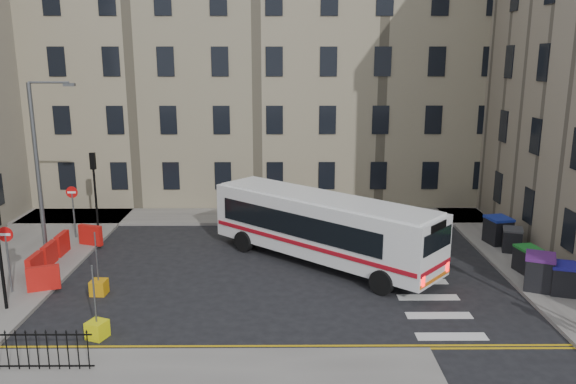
{
  "coord_description": "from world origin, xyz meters",
  "views": [
    {
      "loc": [
        -1.66,
        -23.31,
        9.2
      ],
      "look_at": [
        -1.5,
        2.6,
        3.0
      ],
      "focal_mm": 35.0,
      "sensor_mm": 36.0,
      "label": 1
    }
  ],
  "objects_px": {
    "wheelie_bin_c": "(527,259)",
    "bollard_chevron": "(97,330)",
    "streetlamp": "(37,167)",
    "bollard_yellow": "(99,287)",
    "wheelie_bin_a": "(563,278)",
    "wheelie_bin_d": "(512,239)",
    "wheelie_bin_b": "(539,272)",
    "wheelie_bin_e": "(498,230)",
    "bus": "(322,226)"
  },
  "relations": [
    {
      "from": "wheelie_bin_e",
      "to": "bollard_yellow",
      "type": "relative_size",
      "value": 2.36
    },
    {
      "from": "streetlamp",
      "to": "wheelie_bin_b",
      "type": "xyz_separation_m",
      "value": [
        21.56,
        -4.25,
        -3.48
      ]
    },
    {
      "from": "wheelie_bin_d",
      "to": "bollard_chevron",
      "type": "relative_size",
      "value": 2.1
    },
    {
      "from": "wheelie_bin_a",
      "to": "wheelie_bin_b",
      "type": "distance_m",
      "value": 0.88
    },
    {
      "from": "bus",
      "to": "bollard_yellow",
      "type": "xyz_separation_m",
      "value": [
        -9.1,
        -3.51,
        -1.48
      ]
    },
    {
      "from": "bollard_chevron",
      "to": "streetlamp",
      "type": "bearing_deg",
      "value": 122.11
    },
    {
      "from": "streetlamp",
      "to": "wheelie_bin_e",
      "type": "xyz_separation_m",
      "value": [
        22.01,
        1.42,
        -3.51
      ]
    },
    {
      "from": "wheelie_bin_c",
      "to": "bollard_chevron",
      "type": "height_order",
      "value": "wheelie_bin_c"
    },
    {
      "from": "wheelie_bin_e",
      "to": "streetlamp",
      "type": "bearing_deg",
      "value": 171.45
    },
    {
      "from": "streetlamp",
      "to": "bollard_yellow",
      "type": "bearing_deg",
      "value": -48.31
    },
    {
      "from": "bus",
      "to": "bollard_chevron",
      "type": "distance_m",
      "value": 10.81
    },
    {
      "from": "wheelie_bin_a",
      "to": "wheelie_bin_e",
      "type": "xyz_separation_m",
      "value": [
        -0.28,
        6.14,
        0.07
      ]
    },
    {
      "from": "streetlamp",
      "to": "wheelie_bin_d",
      "type": "distance_m",
      "value": 22.56
    },
    {
      "from": "bus",
      "to": "bollard_yellow",
      "type": "relative_size",
      "value": 16.94
    },
    {
      "from": "wheelie_bin_e",
      "to": "bollard_chevron",
      "type": "relative_size",
      "value": 2.36
    },
    {
      "from": "streetlamp",
      "to": "wheelie_bin_e",
      "type": "height_order",
      "value": "streetlamp"
    },
    {
      "from": "streetlamp",
      "to": "wheelie_bin_b",
      "type": "bearing_deg",
      "value": -11.15
    },
    {
      "from": "wheelie_bin_c",
      "to": "wheelie_bin_d",
      "type": "height_order",
      "value": "wheelie_bin_d"
    },
    {
      "from": "bus",
      "to": "wheelie_bin_a",
      "type": "relative_size",
      "value": 7.64
    },
    {
      "from": "bus",
      "to": "bollard_chevron",
      "type": "relative_size",
      "value": 16.94
    },
    {
      "from": "bollard_yellow",
      "to": "wheelie_bin_e",
      "type": "bearing_deg",
      "value": 17.87
    },
    {
      "from": "streetlamp",
      "to": "wheelie_bin_e",
      "type": "bearing_deg",
      "value": 3.69
    },
    {
      "from": "bus",
      "to": "wheelie_bin_d",
      "type": "relative_size",
      "value": 8.07
    },
    {
      "from": "streetlamp",
      "to": "bus",
      "type": "relative_size",
      "value": 0.8
    },
    {
      "from": "wheelie_bin_a",
      "to": "bollard_yellow",
      "type": "xyz_separation_m",
      "value": [
        -18.37,
        0.31,
        -0.46
      ]
    },
    {
      "from": "bus",
      "to": "wheelie_bin_e",
      "type": "distance_m",
      "value": 9.33
    },
    {
      "from": "wheelie_bin_b",
      "to": "bollard_yellow",
      "type": "xyz_separation_m",
      "value": [
        -17.63,
        -0.16,
        -0.56
      ]
    },
    {
      "from": "wheelie_bin_b",
      "to": "bollard_yellow",
      "type": "relative_size",
      "value": 2.7
    },
    {
      "from": "wheelie_bin_b",
      "to": "bollard_yellow",
      "type": "distance_m",
      "value": 17.64
    },
    {
      "from": "wheelie_bin_e",
      "to": "bollard_chevron",
      "type": "distance_m",
      "value": 19.44
    },
    {
      "from": "bus",
      "to": "wheelie_bin_a",
      "type": "distance_m",
      "value": 10.07
    },
    {
      "from": "wheelie_bin_c",
      "to": "wheelie_bin_e",
      "type": "xyz_separation_m",
      "value": [
        0.14,
        3.83,
        0.12
      ]
    },
    {
      "from": "wheelie_bin_a",
      "to": "wheelie_bin_e",
      "type": "height_order",
      "value": "wheelie_bin_e"
    },
    {
      "from": "wheelie_bin_c",
      "to": "bollard_chevron",
      "type": "xyz_separation_m",
      "value": [
        -16.85,
        -5.59,
        -0.41
      ]
    },
    {
      "from": "bollard_yellow",
      "to": "bollard_chevron",
      "type": "height_order",
      "value": "same"
    },
    {
      "from": "streetlamp",
      "to": "bollard_yellow",
      "type": "distance_m",
      "value": 7.15
    },
    {
      "from": "streetlamp",
      "to": "bus",
      "type": "bearing_deg",
      "value": -3.94
    },
    {
      "from": "wheelie_bin_b",
      "to": "wheelie_bin_c",
      "type": "bearing_deg",
      "value": 104.78
    },
    {
      "from": "wheelie_bin_b",
      "to": "wheelie_bin_d",
      "type": "bearing_deg",
      "value": 105.5
    },
    {
      "from": "wheelie_bin_d",
      "to": "bollard_yellow",
      "type": "height_order",
      "value": "wheelie_bin_d"
    },
    {
      "from": "bollard_yellow",
      "to": "wheelie_bin_c",
      "type": "bearing_deg",
      "value": 6.35
    },
    {
      "from": "wheelie_bin_a",
      "to": "bollard_chevron",
      "type": "height_order",
      "value": "wheelie_bin_a"
    },
    {
      "from": "wheelie_bin_c",
      "to": "bus",
      "type": "bearing_deg",
      "value": 159.91
    },
    {
      "from": "wheelie_bin_c",
      "to": "wheelie_bin_a",
      "type": "bearing_deg",
      "value": -89.95
    },
    {
      "from": "bus",
      "to": "wheelie_bin_c",
      "type": "xyz_separation_m",
      "value": [
        8.84,
        -1.51,
        -1.06
      ]
    },
    {
      "from": "bus",
      "to": "wheelie_bin_c",
      "type": "height_order",
      "value": "bus"
    },
    {
      "from": "bollard_chevron",
      "to": "bollard_yellow",
      "type": "bearing_deg",
      "value": 106.92
    },
    {
      "from": "wheelie_bin_c",
      "to": "wheelie_bin_e",
      "type": "bearing_deg",
      "value": 77.49
    },
    {
      "from": "wheelie_bin_c",
      "to": "streetlamp",
      "type": "bearing_deg",
      "value": 163.33
    },
    {
      "from": "wheelie_bin_a",
      "to": "wheelie_bin_d",
      "type": "xyz_separation_m",
      "value": [
        -0.03,
        4.97,
        -0.04
      ]
    }
  ]
}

